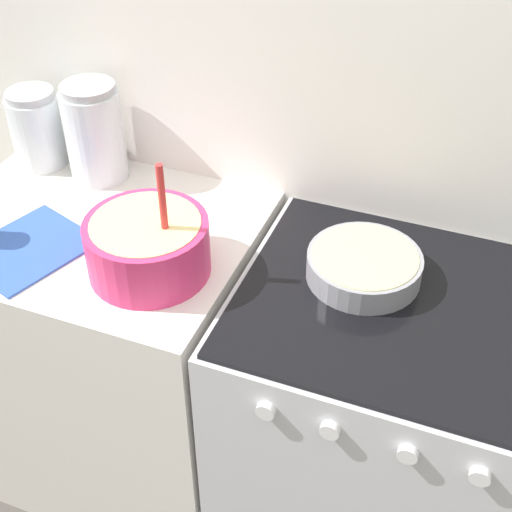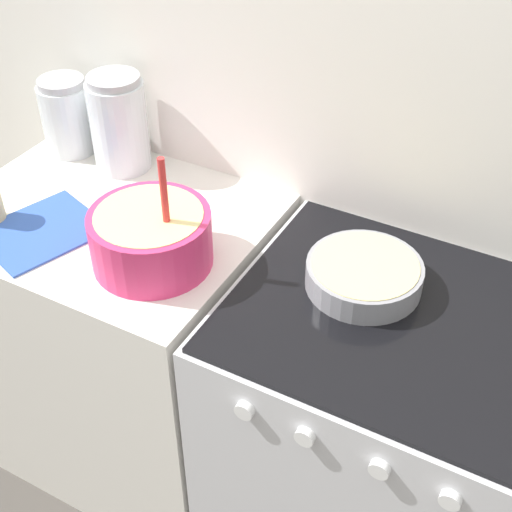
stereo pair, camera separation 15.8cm
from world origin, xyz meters
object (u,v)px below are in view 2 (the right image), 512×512
object	(u,v)px
mixing_bowl	(151,235)
storage_jar_left	(68,120)
stove	(380,449)
baking_pan	(364,274)
storage_jar_middle	(120,129)

from	to	relation	value
mixing_bowl	storage_jar_left	world-z (taller)	mixing_bowl
stove	mixing_bowl	distance (m)	0.79
stove	storage_jar_left	distance (m)	1.22
baking_pan	storage_jar_middle	distance (m)	0.79
stove	storage_jar_left	world-z (taller)	storage_jar_left
baking_pan	storage_jar_left	bearing A→B (deg)	170.52
stove	baking_pan	size ratio (longest dim) A/B	3.53
storage_jar_middle	stove	bearing A→B (deg)	-13.58
stove	mixing_bowl	xyz separation A→B (m)	(-0.57, -0.10, 0.53)
stove	mixing_bowl	world-z (taller)	mixing_bowl
mixing_bowl	storage_jar_middle	distance (m)	0.44
stove	baking_pan	xyz separation A→B (m)	(-0.12, 0.05, 0.49)
mixing_bowl	baking_pan	world-z (taller)	mixing_bowl
baking_pan	storage_jar_middle	size ratio (longest dim) A/B	0.97
baking_pan	storage_jar_left	size ratio (longest dim) A/B	1.19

